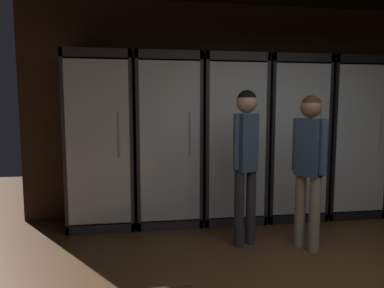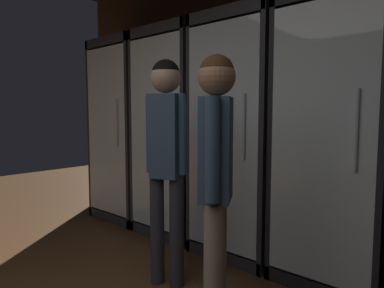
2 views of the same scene
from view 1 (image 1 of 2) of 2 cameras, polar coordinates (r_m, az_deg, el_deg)
name	(u,v)px [view 1 (image 1 of 2)]	position (r m, az deg, el deg)	size (l,w,h in m)	color
wall_back	(252,111)	(4.71, 10.09, 5.54)	(6.00, 0.06, 2.80)	#382619
cooler_far_left	(102,142)	(4.22, -15.10, 0.25)	(0.77, 0.60, 2.09)	#2B2B30
cooler_left	(168,142)	(4.21, -4.10, 0.34)	(0.77, 0.60, 2.09)	#2B2B30
cooler_center	(231,141)	(4.34, 6.58, 0.49)	(0.77, 0.60, 2.09)	#2B2B30
cooler_right	(290,140)	(4.62, 16.31, 0.67)	(0.77, 0.60, 2.09)	black
cooler_far_right	(346,139)	(5.01, 24.72, 0.80)	(0.77, 0.60, 2.09)	black
shopper_near	(246,150)	(3.49, 9.15, -0.96)	(0.30, 0.22, 1.62)	#2D2D38
shopper_far	(309,156)	(3.56, 19.28, -1.98)	(0.27, 0.34, 1.57)	gray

